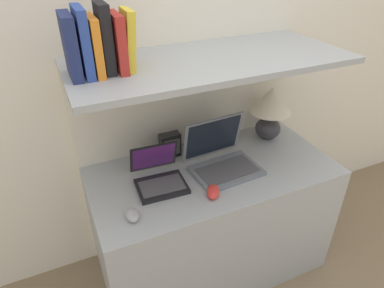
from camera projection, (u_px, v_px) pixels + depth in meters
The scene contains 16 objects.
wall_back at pixel (185, 55), 1.77m from camera, with size 6.00×0.05×2.40m.
desk at pixel (212, 221), 1.93m from camera, with size 1.26×0.61×0.71m.
back_riser at pixel (189, 152), 2.04m from camera, with size 1.26×0.04×1.24m.
shelf at pixel (211, 61), 1.51m from camera, with size 1.26×0.55×0.03m.
table_lamp at pixel (271, 107), 1.92m from camera, with size 0.23×0.23×0.32m.
laptop_large at pixel (222, 159), 1.74m from camera, with size 0.35×0.30×0.25m.
laptop_small at pixel (159, 176), 1.63m from camera, with size 0.24×0.26×0.19m.
computer_mouse at pixel (213, 192), 1.57m from camera, with size 0.10×0.12×0.04m.
second_mouse at pixel (132, 215), 1.44m from camera, with size 0.06×0.09×0.04m.
router_box at pixel (170, 145), 1.83m from camera, with size 0.11×0.06×0.13m.
book_navy at pixel (70, 47), 1.24m from camera, with size 0.04×0.17×0.23m.
book_blue at pixel (83, 42), 1.25m from camera, with size 0.03×0.17×0.25m.
book_orange at pixel (94, 46), 1.27m from camera, with size 0.03×0.17×0.22m.
book_black at pixel (105, 39), 1.28m from camera, with size 0.04×0.13×0.26m.
book_red at pixel (118, 43), 1.30m from camera, with size 0.03×0.16×0.22m.
book_yellow at pixel (127, 40), 1.32m from camera, with size 0.05×0.13×0.23m.
Camera 1 is at (-0.68, -0.94, 1.74)m, focal length 32.00 mm.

